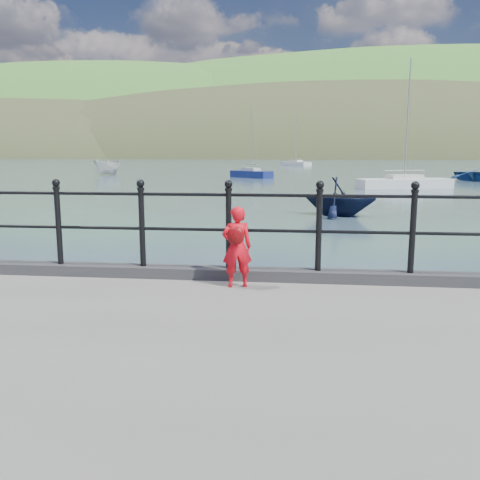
# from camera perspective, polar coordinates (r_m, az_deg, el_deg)

# --- Properties ---
(ground) EXTENTS (600.00, 600.00, 0.00)m
(ground) POSITION_cam_1_polar(r_m,az_deg,el_deg) (7.51, -5.70, -11.34)
(ground) COLOR #2D4251
(ground) RESTS_ON ground
(kerb) EXTENTS (60.00, 0.30, 0.15)m
(kerb) POSITION_cam_1_polar(r_m,az_deg,el_deg) (7.05, -6.11, -3.61)
(kerb) COLOR #28282B
(kerb) RESTS_ON quay
(railing) EXTENTS (18.11, 0.11, 1.20)m
(railing) POSITION_cam_1_polar(r_m,az_deg,el_deg) (6.91, -6.23, 2.43)
(railing) COLOR black
(railing) RESTS_ON kerb
(far_shore) EXTENTS (830.00, 200.00, 156.00)m
(far_shore) POSITION_cam_1_polar(r_m,az_deg,el_deg) (250.27, 14.93, 3.87)
(far_shore) COLOR #333A21
(far_shore) RESTS_ON ground
(child) EXTENTS (0.43, 0.35, 1.04)m
(child) POSITION_cam_1_polar(r_m,az_deg,el_deg) (6.44, -0.35, -0.72)
(child) COLOR red
(child) RESTS_ON quay
(launch_white) EXTENTS (2.54, 4.73, 1.73)m
(launch_white) POSITION_cam_1_polar(r_m,az_deg,el_deg) (59.45, -14.67, 7.89)
(launch_white) COLOR beige
(launch_white) RESTS_ON ground
(launch_navy) EXTENTS (3.94, 3.72, 1.64)m
(launch_navy) POSITION_cam_1_polar(r_m,az_deg,el_deg) (21.84, 11.06, 4.81)
(launch_navy) COLOR black
(launch_navy) RESTS_ON ground
(sailboat_port) EXTENTS (4.67, 4.26, 7.14)m
(sailboat_port) POSITION_cam_1_polar(r_m,az_deg,el_deg) (52.18, 1.29, 7.38)
(sailboat_port) COLOR navy
(sailboat_port) RESTS_ON ground
(sailboat_near) EXTENTS (7.14, 3.80, 9.37)m
(sailboat_near) POSITION_cam_1_polar(r_m,az_deg,el_deg) (39.32, 17.94, 6.04)
(sailboat_near) COLOR silver
(sailboat_near) RESTS_ON ground
(sailboat_deep) EXTENTS (5.69, 6.08, 9.46)m
(sailboat_deep) POSITION_cam_1_polar(r_m,az_deg,el_deg) (95.32, 6.29, 8.51)
(sailboat_deep) COLOR silver
(sailboat_deep) RESTS_ON ground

